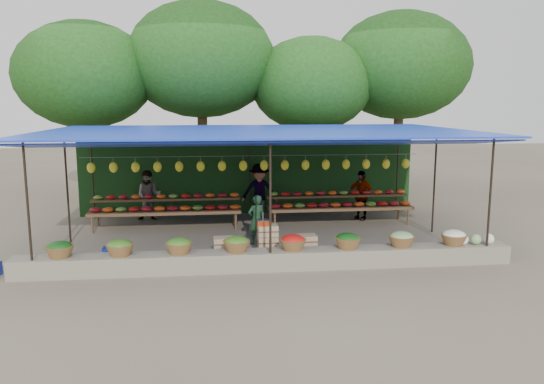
{
  "coord_description": "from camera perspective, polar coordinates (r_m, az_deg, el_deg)",
  "views": [
    {
      "loc": [
        -1.19,
        -13.59,
        3.51
      ],
      "look_at": [
        0.39,
        0.2,
        1.17
      ],
      "focal_mm": 35.0,
      "sensor_mm": 36.0,
      "label": 1
    }
  ],
  "objects": [
    {
      "name": "stall_canopy",
      "position": [
        13.72,
        -1.56,
        6.12
      ],
      "size": [
        10.8,
        6.6,
        2.82
      ],
      "color": "black",
      "rests_on": "ground"
    },
    {
      "name": "vendor_seated",
      "position": [
        13.24,
        -1.67,
        -3.0
      ],
      "size": [
        0.53,
        0.43,
        1.25
      ],
      "primitive_type": "imported",
      "rotation": [
        0.0,
        0.0,
        3.48
      ],
      "color": "#193820",
      "rests_on": "ground"
    },
    {
      "name": "crate_counter",
      "position": [
        12.15,
        -0.61,
        -5.68
      ],
      "size": [
        2.36,
        0.36,
        0.77
      ],
      "color": "#A4815D",
      "rests_on": "ground"
    },
    {
      "name": "customer_right",
      "position": [
        16.24,
        9.54,
        -0.33
      ],
      "size": [
        0.89,
        0.87,
        1.5
      ],
      "primitive_type": "imported",
      "rotation": [
        0.0,
        0.0,
        -0.76
      ],
      "color": "slate",
      "rests_on": "ground"
    },
    {
      "name": "fruit_table_left",
      "position": [
        15.27,
        -11.31,
        -1.57
      ],
      "size": [
        4.21,
        0.95,
        0.93
      ],
      "color": "#503920",
      "rests_on": "ground"
    },
    {
      "name": "stone_curb",
      "position": [
        11.4,
        -0.26,
        -7.3
      ],
      "size": [
        10.6,
        0.55,
        0.4
      ],
      "primitive_type": "cube",
      "color": "slate",
      "rests_on": "ground"
    },
    {
      "name": "tree_row",
      "position": [
        19.79,
        -1.66,
        13.03
      ],
      "size": [
        16.51,
        5.5,
        7.12
      ],
      "color": "#3C2716",
      "rests_on": "ground"
    },
    {
      "name": "blue_crate_back",
      "position": [
        12.62,
        -16.68,
        -6.32
      ],
      "size": [
        0.48,
        0.36,
        0.28
      ],
      "primitive_type": "cube",
      "rotation": [
        0.0,
        0.0,
        0.06
      ],
      "color": "navy",
      "rests_on": "ground"
    },
    {
      "name": "customer_left",
      "position": [
        16.35,
        -13.1,
        -0.37
      ],
      "size": [
        0.77,
        0.62,
        1.51
      ],
      "primitive_type": "imported",
      "rotation": [
        0.0,
        0.0,
        -0.06
      ],
      "color": "slate",
      "rests_on": "ground"
    },
    {
      "name": "netting_backdrop",
      "position": [
        16.93,
        -2.45,
        1.9
      ],
      "size": [
        10.6,
        0.06,
        2.5
      ],
      "primitive_type": "cube",
      "color": "#163E18",
      "rests_on": "ground"
    },
    {
      "name": "produce_baskets",
      "position": [
        11.28,
        -0.77,
        -5.55
      ],
      "size": [
        8.98,
        0.58,
        0.34
      ],
      "color": "brown",
      "rests_on": "stone_curb"
    },
    {
      "name": "customer_mid",
      "position": [
        16.16,
        -1.35,
        0.07
      ],
      "size": [
        1.13,
        0.7,
        1.69
      ],
      "primitive_type": "imported",
      "rotation": [
        0.0,
        0.0,
        -0.07
      ],
      "color": "slate",
      "rests_on": "ground"
    },
    {
      "name": "fruit_table_right",
      "position": [
        15.66,
        7.24,
        -1.18
      ],
      "size": [
        4.21,
        0.95,
        0.93
      ],
      "color": "#503920",
      "rests_on": "ground"
    },
    {
      "name": "ground",
      "position": [
        14.09,
        -1.49,
        -4.85
      ],
      "size": [
        60.0,
        60.0,
        0.0
      ],
      "primitive_type": "plane",
      "color": "brown",
      "rests_on": "ground"
    },
    {
      "name": "weighing_scale",
      "position": [
        12.01,
        -0.97,
        -3.25
      ],
      "size": [
        0.28,
        0.28,
        0.3
      ],
      "color": "#B12E0E",
      "rests_on": "crate_counter"
    }
  ]
}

